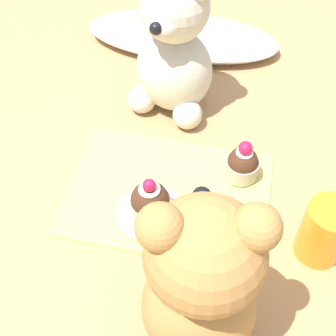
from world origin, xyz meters
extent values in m
plane|color=tan|center=(0.00, 0.00, 0.00)|extent=(4.00, 4.00, 0.00)
cube|color=#E0D166|center=(0.00, 0.00, 0.00)|extent=(0.28, 0.20, 0.01)
ellipsoid|color=silver|center=(-0.05, 0.35, 0.02)|extent=(0.36, 0.15, 0.04)
ellipsoid|color=beige|center=(-0.03, 0.18, 0.07)|extent=(0.14, 0.13, 0.14)
sphere|color=beige|center=(-0.03, 0.18, 0.17)|extent=(0.10, 0.10, 0.10)
ellipsoid|color=beige|center=(-0.04, 0.15, 0.17)|extent=(0.06, 0.05, 0.04)
sphere|color=black|center=(-0.04, 0.13, 0.17)|extent=(0.02, 0.02, 0.02)
sphere|color=beige|center=(-0.08, 0.16, 0.02)|extent=(0.05, 0.05, 0.05)
sphere|color=beige|center=(0.00, 0.14, 0.02)|extent=(0.05, 0.05, 0.05)
ellipsoid|color=#B78447|center=(0.07, -0.18, 0.07)|extent=(0.14, 0.13, 0.13)
sphere|color=#B78447|center=(0.07, -0.18, 0.18)|extent=(0.11, 0.11, 0.11)
ellipsoid|color=#B78447|center=(0.06, -0.14, 0.17)|extent=(0.06, 0.05, 0.04)
sphere|color=black|center=(0.06, -0.12, 0.17)|extent=(0.02, 0.02, 0.02)
sphere|color=#B78447|center=(0.11, -0.17, 0.22)|extent=(0.04, 0.04, 0.04)
sphere|color=#B78447|center=(0.04, -0.19, 0.22)|extent=(0.04, 0.04, 0.04)
sphere|color=#B78447|center=(0.10, -0.14, 0.02)|extent=(0.05, 0.05, 0.05)
sphere|color=#B78447|center=(0.03, -0.16, 0.02)|extent=(0.05, 0.05, 0.05)
cylinder|color=#B2ADA3|center=(0.09, 0.05, 0.02)|extent=(0.05, 0.05, 0.03)
sphere|color=#472819|center=(0.09, 0.05, 0.03)|extent=(0.04, 0.04, 0.04)
cylinder|color=white|center=(0.09, 0.05, 0.05)|extent=(0.02, 0.02, 0.00)
sphere|color=#B71947|center=(0.09, 0.05, 0.06)|extent=(0.02, 0.02, 0.02)
cylinder|color=silver|center=(-0.01, -0.04, 0.01)|extent=(0.09, 0.09, 0.01)
cylinder|color=#B2ADA3|center=(-0.01, -0.04, 0.02)|extent=(0.05, 0.05, 0.03)
sphere|color=#472819|center=(-0.01, -0.04, 0.04)|extent=(0.05, 0.05, 0.05)
cylinder|color=white|center=(-0.01, -0.04, 0.06)|extent=(0.03, 0.03, 0.00)
sphere|color=#B71947|center=(-0.01, -0.04, 0.07)|extent=(0.02, 0.02, 0.02)
cylinder|color=orange|center=(0.20, -0.05, 0.04)|extent=(0.06, 0.06, 0.09)
camera|label=1|loc=(0.08, -0.38, 0.52)|focal=50.00mm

